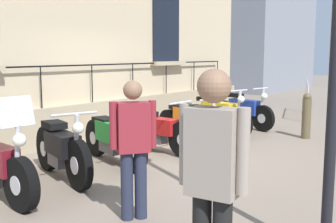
# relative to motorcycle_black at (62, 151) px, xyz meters

# --- Properties ---
(ground_plane) EXTENTS (60.00, 60.00, 0.00)m
(ground_plane) POSITION_rel_motorcycle_black_xyz_m (0.06, 2.27, -0.44)
(ground_plane) COLOR gray
(motorcycle_black) EXTENTS (1.92, 0.82, 1.07)m
(motorcycle_black) POSITION_rel_motorcycle_black_xyz_m (0.00, 0.00, 0.00)
(motorcycle_black) COLOR black
(motorcycle_black) RESTS_ON ground_plane
(motorcycle_green) EXTENTS (1.98, 0.87, 0.90)m
(motorcycle_green) POSITION_rel_motorcycle_black_xyz_m (-0.05, 1.12, -0.01)
(motorcycle_green) COLOR black
(motorcycle_green) RESTS_ON ground_plane
(motorcycle_red) EXTENTS (2.02, 0.62, 1.02)m
(motorcycle_red) POSITION_rel_motorcycle_black_xyz_m (0.02, 2.21, -0.03)
(motorcycle_red) COLOR black
(motorcycle_red) RESTS_ON ground_plane
(motorcycle_orange) EXTENTS (2.08, 0.82, 1.29)m
(motorcycle_orange) POSITION_rel_motorcycle_black_xyz_m (-0.04, 3.39, -0.02)
(motorcycle_orange) COLOR black
(motorcycle_orange) RESTS_ON ground_plane
(motorcycle_yellow) EXTENTS (2.01, 0.77, 1.08)m
(motorcycle_yellow) POSITION_rel_motorcycle_black_xyz_m (-0.05, 4.49, 0.00)
(motorcycle_yellow) COLOR black
(motorcycle_yellow) RESTS_ON ground_plane
(motorcycle_blue) EXTENTS (1.90, 0.69, 1.06)m
(motorcycle_blue) POSITION_rel_motorcycle_black_xyz_m (0.04, 5.58, -0.00)
(motorcycle_blue) COLOR black
(motorcycle_blue) RESTS_ON ground_plane
(crowd_barrier) EXTENTS (0.83, 2.12, 1.05)m
(crowd_barrier) POSITION_rel_motorcycle_black_xyz_m (0.64, 8.41, 0.13)
(crowd_barrier) COLOR #B7B7BF
(crowd_barrier) RESTS_ON ground_plane
(bollard) EXTENTS (0.20, 0.20, 1.02)m
(bollard) POSITION_rel_motorcycle_black_xyz_m (1.77, 5.27, 0.07)
(bollard) COLOR brown
(bollard) RESTS_ON ground_plane
(pedestrian_standing) EXTENTS (0.39, 0.45, 1.59)m
(pedestrian_standing) POSITION_rel_motorcycle_black_xyz_m (1.88, -0.44, 0.45)
(pedestrian_standing) COLOR #23283D
(pedestrian_standing) RESTS_ON ground_plane
(pedestrian_walking) EXTENTS (0.53, 0.27, 1.78)m
(pedestrian_walking) POSITION_rel_motorcycle_black_xyz_m (3.50, -1.36, 0.58)
(pedestrian_walking) COLOR black
(pedestrian_walking) RESTS_ON ground_plane
(distant_building) EXTENTS (3.03, 6.40, 6.89)m
(distant_building) POSITION_rel_motorcycle_black_xyz_m (-4.68, 16.63, 3.01)
(distant_building) COLOR gray
(distant_building) RESTS_ON ground_plane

